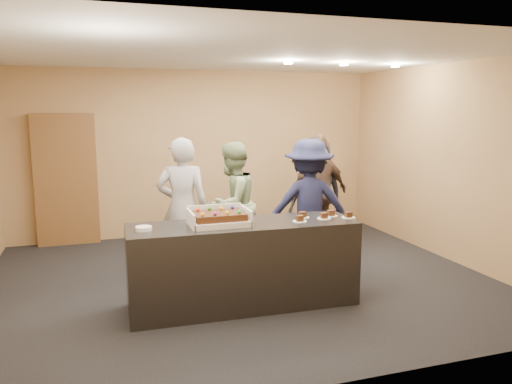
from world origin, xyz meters
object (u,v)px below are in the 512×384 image
serving_counter (243,265)px  cake_box (219,220)px  sheet_cake (219,216)px  person_sage_man (232,204)px  person_server_grey (183,208)px  person_dark_suit (316,194)px  person_navy_man (309,205)px  person_brown_extra (319,193)px  plate_stack (144,229)px  storage_cabinet (66,180)px

serving_counter → cake_box: cake_box is taller
sheet_cake → person_sage_man: 1.49m
person_server_grey → person_dark_suit: 2.24m
sheet_cake → person_navy_man: person_navy_man is taller
serving_counter → person_brown_extra: 2.43m
person_dark_suit → plate_stack: bearing=40.3°
sheet_cake → person_dark_suit: (1.95, 1.84, -0.18)m
cake_box → person_brown_extra: size_ratio=0.35×
person_server_grey → person_sage_man: size_ratio=1.05×
person_server_grey → person_sage_man: 0.74m
person_server_grey → person_navy_man: person_server_grey is taller
person_dark_suit → sheet_cake: bearing=49.5°
person_server_grey → person_navy_man: 1.61m
storage_cabinet → person_navy_man: 3.79m
plate_stack → person_navy_man: (2.17, 0.90, -0.07)m
serving_counter → person_navy_man: person_navy_man is taller
serving_counter → sheet_cake: bearing=-178.3°
cake_box → sheet_cake: size_ratio=1.18×
person_sage_man → cake_box: bearing=30.4°
storage_cabinet → person_brown_extra: storage_cabinet is taller
serving_counter → person_sage_man: bearing=81.0°
sheet_cake → person_navy_man: 1.68m
sheet_cake → person_server_grey: person_server_grey is taller
sheet_cake → person_navy_man: size_ratio=0.30×
plate_stack → person_brown_extra: person_brown_extra is taller
sheet_cake → person_brown_extra: person_brown_extra is taller
person_brown_extra → sheet_cake: bearing=27.5°
plate_stack → person_dark_suit: bearing=34.1°
storage_cabinet → person_navy_man: (3.02, -2.29, -0.15)m
person_dark_suit → serving_counter: bearing=53.5°
cake_box → sheet_cake: 0.06m
serving_counter → person_brown_extra: bearing=47.3°
cake_box → person_sage_man: size_ratio=0.37×
plate_stack → person_server_grey: 1.30m
serving_counter → cake_box: size_ratio=3.94×
person_server_grey → person_dark_suit: (2.13, 0.68, -0.05)m
cake_box → plate_stack: size_ratio=3.78×
person_navy_man → person_server_grey: bearing=5.1°
cake_box → person_server_grey: (-0.18, 1.14, -0.07)m
sheet_cake → person_server_grey: size_ratio=0.30×
person_server_grey → storage_cabinet: bearing=-42.0°
person_brown_extra → person_navy_man: bearing=43.2°
serving_counter → cake_box: (-0.26, 0.02, 0.49)m
plate_stack → person_brown_extra: 3.19m
serving_counter → person_server_grey: 1.31m
sheet_cake → serving_counter: bearing=-0.0°
plate_stack → person_sage_man: size_ratio=0.10×
person_navy_man → serving_counter: bearing=52.5°
plate_stack → person_navy_man: person_navy_man is taller
cake_box → person_brown_extra: (1.93, 1.69, -0.08)m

